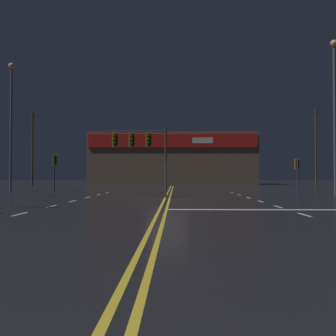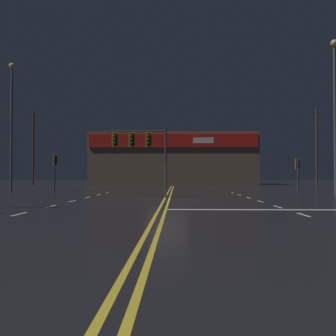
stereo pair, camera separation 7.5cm
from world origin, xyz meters
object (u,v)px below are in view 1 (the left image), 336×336
(traffic_signal_corner_northwest, at_px, (55,164))
(traffic_signal_corner_northeast, at_px, (297,167))
(traffic_signal_median, at_px, (139,143))
(streetlight_far_left, at_px, (11,112))
(streetlight_median_approach, at_px, (335,99))

(traffic_signal_corner_northwest, relative_size, traffic_signal_corner_northeast, 1.14)
(traffic_signal_median, bearing_deg, traffic_signal_corner_northeast, 34.99)
(traffic_signal_corner_northeast, height_order, streetlight_far_left, streetlight_far_left)
(traffic_signal_corner_northwest, xyz_separation_m, streetlight_far_left, (-3.55, -1.46, 4.75))
(traffic_signal_median, bearing_deg, traffic_signal_corner_northwest, 131.59)
(traffic_signal_median, bearing_deg, streetlight_median_approach, 14.65)
(traffic_signal_median, xyz_separation_m, traffic_signal_corner_northeast, (13.58, 9.50, -1.40))
(streetlight_median_approach, distance_m, streetlight_far_left, 27.63)
(traffic_signal_median, distance_m, traffic_signal_corner_northeast, 16.63)
(streetlight_far_left, bearing_deg, streetlight_median_approach, -10.19)
(traffic_signal_corner_northwest, height_order, traffic_signal_corner_northeast, traffic_signal_corner_northwest)
(streetlight_far_left, bearing_deg, traffic_signal_corner_northeast, 1.74)
(traffic_signal_corner_northwest, distance_m, traffic_signal_corner_northeast, 22.62)
(traffic_signal_corner_northeast, bearing_deg, streetlight_median_approach, -79.61)
(traffic_signal_median, distance_m, streetlight_far_left, 15.74)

